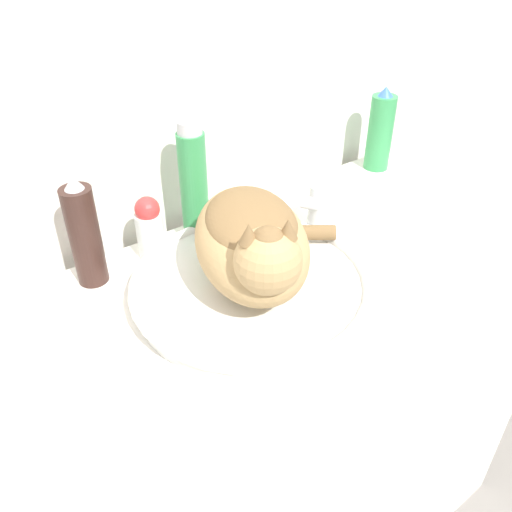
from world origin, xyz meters
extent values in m
cube|color=silver|center=(0.00, 0.58, 1.20)|extent=(8.00, 0.05, 2.40)
cube|color=white|center=(0.00, 0.26, 0.44)|extent=(1.25, 0.53, 0.88)
cylinder|color=silver|center=(-0.03, 0.26, 0.90)|extent=(0.39, 0.39, 0.03)
torus|color=silver|center=(-0.03, 0.26, 0.91)|extent=(0.41, 0.41, 0.02)
ellipsoid|color=tan|center=(-0.03, 0.26, 0.99)|extent=(0.28, 0.33, 0.14)
ellipsoid|color=brown|center=(-0.03, 0.26, 1.03)|extent=(0.22, 0.25, 0.06)
sphere|color=tan|center=(-0.07, 0.16, 1.04)|extent=(0.10, 0.10, 0.10)
sphere|color=brown|center=(-0.07, 0.16, 1.06)|extent=(0.05, 0.05, 0.05)
cone|color=brown|center=(-0.10, 0.17, 1.08)|extent=(0.03, 0.03, 0.03)
cone|color=brown|center=(-0.05, 0.15, 1.08)|extent=(0.03, 0.03, 0.03)
cylinder|color=brown|center=(0.09, 0.31, 0.94)|extent=(0.17, 0.14, 0.03)
cylinder|color=silver|center=(0.21, 0.35, 0.91)|extent=(0.04, 0.04, 0.06)
cylinder|color=silver|center=(0.16, 0.33, 0.97)|extent=(0.12, 0.06, 0.08)
cylinder|color=silver|center=(0.21, 0.35, 0.96)|extent=(0.04, 0.04, 0.04)
cylinder|color=#338C4C|center=(0.00, 0.47, 0.99)|extent=(0.05, 0.05, 0.22)
cylinder|color=#B7B7BC|center=(0.00, 0.47, 1.11)|extent=(0.04, 0.04, 0.02)
cylinder|color=#338C4C|center=(0.52, 0.47, 0.97)|extent=(0.06, 0.06, 0.18)
cone|color=#3866AD|center=(0.52, 0.47, 1.07)|extent=(0.04, 0.04, 0.02)
cylinder|color=silver|center=(-0.10, 0.47, 0.93)|extent=(0.05, 0.05, 0.09)
sphere|color=red|center=(-0.10, 0.47, 0.98)|extent=(0.05, 0.05, 0.05)
cylinder|color=#331E19|center=(-0.22, 0.47, 0.97)|extent=(0.05, 0.05, 0.18)
cone|color=#B7B7BC|center=(-0.22, 0.47, 1.07)|extent=(0.03, 0.03, 0.02)
camera|label=1|loc=(-0.46, -0.31, 1.47)|focal=38.00mm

